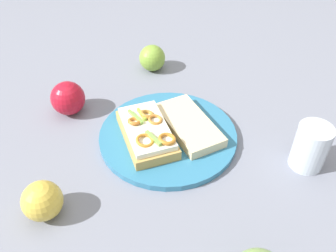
{
  "coord_description": "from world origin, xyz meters",
  "views": [
    {
      "loc": [
        -0.02,
        0.56,
        0.53
      ],
      "look_at": [
        0.0,
        0.0,
        0.03
      ],
      "focal_mm": 38.56,
      "sensor_mm": 36.0,
      "label": 1
    }
  ],
  "objects_px": {
    "bread_slice_side": "(189,125)",
    "apple_0": "(42,201)",
    "drinking_glass": "(311,147)",
    "sandwich": "(147,132)",
    "plate": "(168,135)",
    "apple_3": "(68,98)",
    "apple_2": "(152,58)"
  },
  "relations": [
    {
      "from": "sandwich",
      "to": "drinking_glass",
      "type": "relative_size",
      "value": 1.98
    },
    {
      "from": "apple_0",
      "to": "bread_slice_side",
      "type": "bearing_deg",
      "value": -139.26
    },
    {
      "from": "plate",
      "to": "apple_3",
      "type": "distance_m",
      "value": 0.24
    },
    {
      "from": "bread_slice_side",
      "to": "sandwich",
      "type": "bearing_deg",
      "value": 83.09
    },
    {
      "from": "sandwich",
      "to": "apple_2",
      "type": "distance_m",
      "value": 0.29
    },
    {
      "from": "sandwich",
      "to": "apple_0",
      "type": "relative_size",
      "value": 2.66
    },
    {
      "from": "sandwich",
      "to": "drinking_glass",
      "type": "height_order",
      "value": "drinking_glass"
    },
    {
      "from": "bread_slice_side",
      "to": "drinking_glass",
      "type": "bearing_deg",
      "value": -138.56
    },
    {
      "from": "bread_slice_side",
      "to": "drinking_glass",
      "type": "xyz_separation_m",
      "value": [
        -0.23,
        0.08,
        0.02
      ]
    },
    {
      "from": "bread_slice_side",
      "to": "drinking_glass",
      "type": "relative_size",
      "value": 1.84
    },
    {
      "from": "bread_slice_side",
      "to": "apple_3",
      "type": "xyz_separation_m",
      "value": [
        0.27,
        -0.07,
        0.01
      ]
    },
    {
      "from": "apple_2",
      "to": "apple_3",
      "type": "height_order",
      "value": "apple_3"
    },
    {
      "from": "plate",
      "to": "drinking_glass",
      "type": "bearing_deg",
      "value": 166.23
    },
    {
      "from": "plate",
      "to": "apple_0",
      "type": "distance_m",
      "value": 0.29
    },
    {
      "from": "sandwich",
      "to": "apple_0",
      "type": "height_order",
      "value": "apple_0"
    },
    {
      "from": "sandwich",
      "to": "bread_slice_side",
      "type": "relative_size",
      "value": 1.08
    },
    {
      "from": "apple_0",
      "to": "apple_2",
      "type": "distance_m",
      "value": 0.49
    },
    {
      "from": "apple_0",
      "to": "apple_3",
      "type": "distance_m",
      "value": 0.28
    },
    {
      "from": "sandwich",
      "to": "apple_0",
      "type": "bearing_deg",
      "value": 116.84
    },
    {
      "from": "plate",
      "to": "drinking_glass",
      "type": "distance_m",
      "value": 0.28
    },
    {
      "from": "sandwich",
      "to": "drinking_glass",
      "type": "xyz_separation_m",
      "value": [
        -0.32,
        0.05,
        0.02
      ]
    },
    {
      "from": "sandwich",
      "to": "plate",
      "type": "bearing_deg",
      "value": -88.92
    },
    {
      "from": "sandwich",
      "to": "apple_2",
      "type": "relative_size",
      "value": 2.68
    },
    {
      "from": "apple_2",
      "to": "drinking_glass",
      "type": "bearing_deg",
      "value": 133.82
    },
    {
      "from": "bread_slice_side",
      "to": "apple_0",
      "type": "height_order",
      "value": "apple_0"
    },
    {
      "from": "apple_2",
      "to": "drinking_glass",
      "type": "xyz_separation_m",
      "value": [
        -0.32,
        0.34,
        0.01
      ]
    },
    {
      "from": "apple_3",
      "to": "apple_0",
      "type": "bearing_deg",
      "value": 94.7
    },
    {
      "from": "plate",
      "to": "apple_3",
      "type": "bearing_deg",
      "value": -19.81
    },
    {
      "from": "plate",
      "to": "drinking_glass",
      "type": "height_order",
      "value": "drinking_glass"
    },
    {
      "from": "apple_0",
      "to": "plate",
      "type": "bearing_deg",
      "value": -136.11
    },
    {
      "from": "apple_2",
      "to": "drinking_glass",
      "type": "relative_size",
      "value": 0.74
    },
    {
      "from": "plate",
      "to": "apple_2",
      "type": "xyz_separation_m",
      "value": [
        0.05,
        -0.27,
        0.03
      ]
    }
  ]
}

